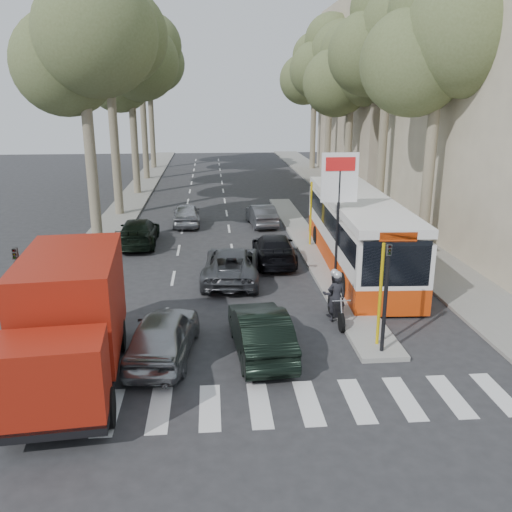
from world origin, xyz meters
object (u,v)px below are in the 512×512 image
at_px(silver_hatchback, 163,334).
at_px(dark_hatchback, 260,331).
at_px(motorcycle, 335,297).
at_px(red_truck, 70,319).
at_px(city_bus, 357,230).

xyz_separation_m(silver_hatchback, dark_hatchback, (3.00, 0.05, -0.02)).
bearing_deg(motorcycle, silver_hatchback, -158.29).
xyz_separation_m(dark_hatchback, red_truck, (-5.40, -1.28, 1.14)).
bearing_deg(red_truck, city_bus, 37.67).
height_order(red_truck, city_bus, red_truck).
distance_m(silver_hatchback, motorcycle, 6.38).
bearing_deg(city_bus, dark_hatchback, -119.07).
bearing_deg(dark_hatchback, motorcycle, -145.17).
bearing_deg(red_truck, dark_hatchback, 8.44).
bearing_deg(red_truck, silver_hatchback, 22.19).
xyz_separation_m(city_bus, motorcycle, (-2.40, -6.17, -0.90)).
bearing_deg(dark_hatchback, red_truck, 8.85).
distance_m(silver_hatchback, dark_hatchback, 3.00).
relative_size(red_truck, motorcycle, 3.03).
distance_m(red_truck, city_bus, 14.53).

